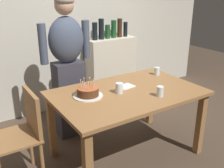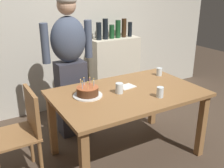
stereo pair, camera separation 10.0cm
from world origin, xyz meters
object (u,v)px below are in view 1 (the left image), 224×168
object	(u,v)px
water_glass_far	(160,91)
person_man_bearded	(68,66)
birthday_cake	(88,92)
water_glass_near	(157,71)
dining_chair	(23,130)
water_glass_side	(119,88)
napkin_stack	(126,86)

from	to	relation	value
water_glass_far	person_man_bearded	distance (m)	1.13
birthday_cake	person_man_bearded	distance (m)	0.64
water_glass_near	water_glass_far	bearing A→B (deg)	-129.26
dining_chair	water_glass_near	bearing A→B (deg)	91.40
water_glass_side	water_glass_far	bearing A→B (deg)	-45.14
dining_chair	water_glass_side	bearing A→B (deg)	78.66
birthday_cake	water_glass_side	size ratio (longest dim) A/B	2.76
birthday_cake	napkin_stack	xyz separation A→B (m)	(0.46, 0.01, -0.04)
water_glass_side	person_man_bearded	bearing A→B (deg)	107.61
birthday_cake	napkin_stack	bearing A→B (deg)	1.42
napkin_stack	water_glass_near	bearing A→B (deg)	12.93
person_man_bearded	dining_chair	xyz separation A→B (m)	(-0.69, -0.54, -0.36)
birthday_cake	napkin_stack	size ratio (longest dim) A/B	1.68
birthday_cake	dining_chair	bearing A→B (deg)	171.13
napkin_stack	dining_chair	xyz separation A→B (m)	(-1.08, 0.09, -0.23)
napkin_stack	water_glass_far	bearing A→B (deg)	-71.55
water_glass_side	napkin_stack	bearing A→B (deg)	32.91
napkin_stack	dining_chair	world-z (taller)	dining_chair
napkin_stack	person_man_bearded	bearing A→B (deg)	121.66
water_glass_near	napkin_stack	xyz separation A→B (m)	(-0.54, -0.12, -0.04)
birthday_cake	water_glass_near	xyz separation A→B (m)	(1.00, 0.14, 0.00)
napkin_stack	person_man_bearded	distance (m)	0.74
birthday_cake	water_glass_far	size ratio (longest dim) A/B	2.80
water_glass_side	person_man_bearded	distance (m)	0.76
water_glass_side	napkin_stack	size ratio (longest dim) A/B	0.61
water_glass_near	water_glass_side	world-z (taller)	water_glass_side
water_glass_far	napkin_stack	size ratio (longest dim) A/B	0.60
water_glass_near	water_glass_far	world-z (taller)	water_glass_far
birthday_cake	water_glass_side	xyz separation A→B (m)	(0.30, -0.09, 0.01)
person_man_bearded	dining_chair	size ratio (longest dim) A/B	1.90
water_glass_far	water_glass_near	bearing A→B (deg)	50.74
water_glass_near	birthday_cake	bearing A→B (deg)	-172.27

